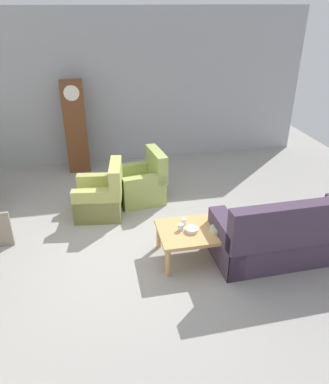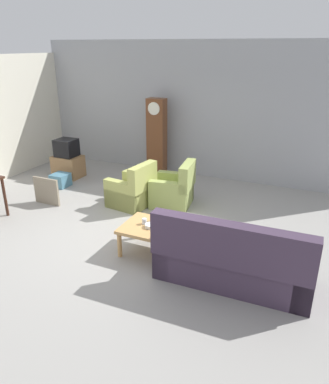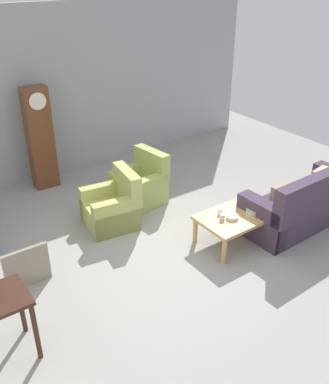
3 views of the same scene
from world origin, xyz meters
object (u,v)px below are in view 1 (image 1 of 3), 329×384
armchair_olive_far (143,184)px  bowl_white_stacked (192,230)px  cup_white_porcelain (184,221)px  coffee_table_wood (193,234)px  armchair_olive_near (101,198)px  grandfather_clock (76,127)px  cup_blue_rimmed (181,227)px  couch_floral (290,236)px  bowl_shallow_green (216,230)px

armchair_olive_far → bowl_white_stacked: bearing=-78.0°
cup_white_porcelain → coffee_table_wood: bearing=-60.9°
armchair_olive_near → bowl_white_stacked: (1.17, -1.52, 0.18)m
bowl_white_stacked → armchair_olive_near: bearing=127.6°
armchair_olive_far → coffee_table_wood: size_ratio=0.96×
armchair_olive_far → grandfather_clock: 2.05m
cup_blue_rimmed → grandfather_clock: bearing=112.3°
couch_floral → armchair_olive_near: 3.08m
armchair_olive_near → grandfather_clock: size_ratio=0.48×
armchair_olive_far → coffee_table_wood: armchair_olive_far is taller
armchair_olive_near → grandfather_clock: bearing=100.7°
grandfather_clock → bowl_white_stacked: size_ratio=10.45×
armchair_olive_near → coffee_table_wood: bearing=-51.2°
cup_white_porcelain → couch_floral: bearing=-16.9°
armchair_olive_near → coffee_table_wood: (1.19, -1.49, 0.08)m
bowl_white_stacked → bowl_shallow_green: (0.32, -0.08, 0.01)m
bowl_white_stacked → grandfather_clock: bearing=113.9°
bowl_white_stacked → coffee_table_wood: bearing=51.3°
couch_floral → cup_white_porcelain: 1.50m
armchair_olive_far → cup_white_porcelain: (0.34, -1.69, 0.20)m
couch_floral → cup_white_porcelain: size_ratio=22.99×
bowl_white_stacked → bowl_shallow_green: bearing=-14.4°
cup_blue_rimmed → bowl_white_stacked: 0.15m
cup_white_porcelain → cup_blue_rimmed: 0.16m
cup_blue_rimmed → armchair_olive_near: bearing=125.2°
couch_floral → cup_blue_rimmed: size_ratio=22.73×
armchair_olive_near → bowl_shallow_green: bearing=-47.0°
bowl_white_stacked → bowl_shallow_green: size_ratio=1.00×
armchair_olive_near → bowl_white_stacked: size_ratio=5.05×
armchair_olive_far → cup_blue_rimmed: 1.86m
armchair_olive_near → cup_blue_rimmed: size_ratio=9.87×
cup_white_porcelain → armchair_olive_near: bearing=129.9°
coffee_table_wood → bowl_white_stacked: 0.10m
cup_white_porcelain → bowl_white_stacked: size_ratio=0.51×
cup_white_porcelain → bowl_white_stacked: (0.06, -0.20, -0.02)m
armchair_olive_near → cup_white_porcelain: 1.73m
grandfather_clock → armchair_olive_near: bearing=-79.3°
couch_floral → armchair_olive_far: size_ratio=2.30×
grandfather_clock → cup_blue_rimmed: 3.71m
armchair_olive_near → cup_blue_rimmed: armchair_olive_near is taller
cup_blue_rimmed → bowl_white_stacked: (0.14, -0.06, -0.02)m
coffee_table_wood → bowl_shallow_green: bowl_shallow_green is taller
armchair_olive_near → coffee_table_wood: armchair_olive_near is taller
coffee_table_wood → grandfather_clock: size_ratio=0.50×
coffee_table_wood → grandfather_clock: (-1.56, 3.43, 0.57)m
couch_floral → bowl_shallow_green: (-1.04, 0.15, 0.14)m
armchair_olive_far → bowl_shallow_green: bearing=-69.8°
grandfather_clock → cup_blue_rimmed: (1.40, -3.40, -0.46)m
armchair_olive_near → bowl_shallow_green: 2.20m
bowl_white_stacked → cup_blue_rimmed: bearing=156.9°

